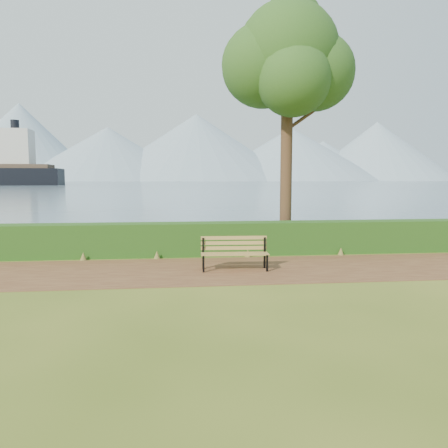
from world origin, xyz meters
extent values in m
plane|color=#475A19|center=(0.00, 0.00, 0.00)|extent=(140.00, 140.00, 0.00)
cube|color=#4E2B1A|center=(0.00, 0.30, 0.01)|extent=(40.00, 3.40, 0.01)
cube|color=#1B4212|center=(0.00, 2.60, 0.50)|extent=(32.00, 0.85, 1.00)
cube|color=#485D74|center=(0.00, 260.00, 0.01)|extent=(700.00, 510.00, 0.00)
cone|color=#7F97AA|center=(-140.00, 410.00, 35.00)|extent=(140.00, 140.00, 70.00)
cone|color=#7F97AA|center=(-60.00, 395.00, 24.00)|extent=(160.00, 160.00, 48.00)
cone|color=#7F97AA|center=(20.00, 405.00, 31.00)|extent=(190.00, 190.00, 62.00)
cone|color=#7F97AA|center=(110.00, 400.00, 25.00)|extent=(170.00, 170.00, 50.00)
cone|color=#7F97AA|center=(200.00, 410.00, 29.00)|extent=(150.00, 150.00, 58.00)
cone|color=#7F97AA|center=(-10.00, 430.00, 17.50)|extent=(120.00, 120.00, 35.00)
cone|color=#7F97AA|center=(150.00, 425.00, 20.00)|extent=(130.00, 130.00, 40.00)
cube|color=black|center=(0.14, 0.04, 0.22)|extent=(0.05, 0.06, 0.43)
cube|color=black|center=(0.16, 0.46, 0.41)|extent=(0.05, 0.06, 0.82)
cube|color=black|center=(0.15, 0.25, 0.40)|extent=(0.07, 0.50, 0.05)
cube|color=black|center=(1.75, -0.04, 0.22)|extent=(0.05, 0.06, 0.43)
cube|color=black|center=(1.76, 0.39, 0.41)|extent=(0.05, 0.06, 0.82)
cube|color=black|center=(1.75, 0.18, 0.40)|extent=(0.07, 0.50, 0.05)
cube|color=olive|center=(0.94, 0.03, 0.43)|extent=(1.73, 0.17, 0.03)
cube|color=olive|center=(0.95, 0.15, 0.43)|extent=(1.73, 0.17, 0.03)
cube|color=olive|center=(0.95, 0.27, 0.43)|extent=(1.73, 0.17, 0.03)
cube|color=olive|center=(0.96, 0.39, 0.43)|extent=(1.73, 0.17, 0.03)
cube|color=olive|center=(0.96, 0.45, 0.55)|extent=(1.72, 0.12, 0.10)
cube|color=olive|center=(0.96, 0.45, 0.68)|extent=(1.72, 0.12, 0.10)
cube|color=olive|center=(0.96, 0.45, 0.81)|extent=(1.72, 0.12, 0.10)
cylinder|color=#3D2319|center=(3.12, 3.52, 3.47)|extent=(0.39, 0.39, 6.95)
sphere|color=#214818|center=(3.12, 3.52, 6.37)|extent=(3.28, 3.28, 3.28)
sphere|color=#214818|center=(4.03, 3.44, 5.79)|extent=(2.51, 2.51, 2.51)
sphere|color=#214818|center=(2.33, 3.65, 5.98)|extent=(2.70, 2.70, 2.70)
sphere|color=#214818|center=(3.12, 2.79, 5.40)|extent=(2.32, 2.32, 2.32)
sphere|color=#214818|center=(2.99, 4.21, 6.85)|extent=(2.12, 2.12, 2.12)
sphere|color=#214818|center=(3.25, 3.57, 7.33)|extent=(1.93, 1.93, 1.93)
cylinder|color=#3D2319|center=(3.55, 3.52, 4.25)|extent=(1.01, 0.12, 0.76)
cylinder|color=#3D2319|center=(2.73, 3.62, 4.73)|extent=(0.79, 0.36, 0.69)
cube|color=beige|center=(-53.31, 143.87, 12.36)|extent=(10.61, 9.82, 12.35)
cylinder|color=black|center=(-53.31, 143.87, 19.66)|extent=(2.70, 2.70, 3.93)
camera|label=1|loc=(-0.55, -10.71, 2.36)|focal=35.00mm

